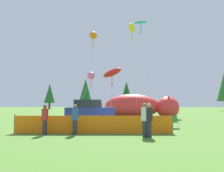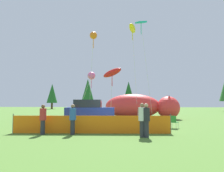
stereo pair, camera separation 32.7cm
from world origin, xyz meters
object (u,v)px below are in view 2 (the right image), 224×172
Objects in this scene: kite_teal_diamond at (141,24)px; kite_yellow_hero at (132,29)px; kite_pink_octopus at (91,76)px; folding_chair at (173,121)px; spectator_in_red_shirt at (142,118)px; spectator_in_white_shirt at (43,118)px; spectator_in_grey_shirt at (73,118)px; inflatable_cat at (140,107)px; kite_red_lizard at (112,73)px; kite_orange_flower at (93,36)px; spectator_in_blue_shirt at (146,119)px; parked_car at (90,112)px.

kite_yellow_hero is (-0.92, 0.49, -0.26)m from kite_teal_diamond.
folding_chair is at bearing -45.81° from kite_pink_octopus.
kite_pink_octopus reaches higher than spectator_in_red_shirt.
spectator_in_white_shirt is 0.17× the size of kite_yellow_hero.
spectator_in_red_shirt reaches higher than spectator_in_grey_shirt.
spectator_in_red_shirt is at bearing -89.04° from kite_yellow_hero.
inflatable_cat is 13.59m from spectator_in_white_shirt.
inflatable_cat is 1.57× the size of kite_red_lizard.
kite_orange_flower is (0.38, -1.26, 3.87)m from kite_pink_octopus.
kite_red_lizard is (-2.44, 9.41, 3.67)m from spectator_in_blue_shirt.
kite_red_lizard is at bearing 71.67° from folding_chair.
kite_pink_octopus is at bearing -153.86° from inflatable_cat.
kite_pink_octopus is at bearing 75.70° from folding_chair.
parked_car reaches higher than spectator_in_white_shirt.
parked_car reaches higher than spectator_in_grey_shirt.
kite_yellow_hero is at bearing 64.05° from spectator_in_white_shirt.
inflatable_cat is 12.70m from spectator_in_blue_shirt.
spectator_in_red_shirt is at bearing -66.96° from kite_orange_flower.
kite_teal_diamond reaches higher than kite_yellow_hero.
kite_teal_diamond reaches higher than spectator_in_white_shirt.
spectator_in_red_shirt is (-0.61, -12.63, -0.28)m from inflatable_cat.
kite_yellow_hero reaches higher than kite_pink_octopus.
kite_orange_flower is (-0.18, 2.80, 7.43)m from parked_car.
parked_car is 7.31m from inflatable_cat.
spectator_in_red_shirt is at bearing -76.60° from kite_red_lizard.
parked_car is 0.84× the size of kite_pink_octopus.
spectator_in_blue_shirt is at bearing -88.01° from kite_yellow_hero.
kite_yellow_hero reaches higher than spectator_in_blue_shirt.
inflatable_cat is 0.81× the size of kite_yellow_hero.
parked_car is at bearing -139.62° from kite_teal_diamond.
spectator_in_blue_shirt is at bearing -92.70° from kite_teal_diamond.
kite_pink_octopus is (-6.91, 7.11, 4.04)m from folding_chair.
spectator_in_blue_shirt reaches higher than spectator_in_white_shirt.
spectator_in_grey_shirt is at bearing -88.04° from kite_orange_flower.
spectator_in_blue_shirt is (-2.19, -3.94, 0.45)m from folding_chair.
spectator_in_grey_shirt is (1.67, 0.11, 0.01)m from spectator_in_white_shirt.
inflatable_cat is 4.71× the size of spectator_in_blue_shirt.
spectator_in_grey_shirt is at bearing 149.23° from folding_chair.
kite_pink_octopus is at bearing 112.36° from spectator_in_red_shirt.
spectator_in_grey_shirt is (0.13, -6.32, -0.07)m from parked_car.
spectator_in_grey_shirt is 9.63m from kite_red_lizard.
spectator_in_blue_shirt is 10.39m from kite_red_lizard.
kite_teal_diamond is (4.55, 10.31, 8.99)m from spectator_in_grey_shirt.
spectator_in_blue_shirt is 14.39m from kite_yellow_hero.
folding_chair is 0.11× the size of inflatable_cat.
kite_orange_flower is (1.36, 9.23, 7.50)m from spectator_in_white_shirt.
kite_teal_diamond reaches higher than folding_chair.
kite_pink_octopus is (-2.29, 1.63, -0.07)m from kite_red_lizard.
folding_chair is 12.12m from kite_yellow_hero.
kite_red_lizard reaches higher than folding_chair.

